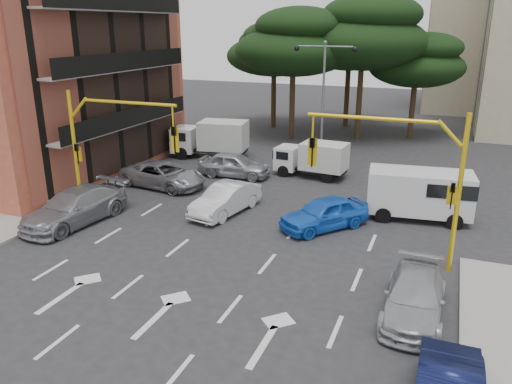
{
  "coord_description": "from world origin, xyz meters",
  "views": [
    {
      "loc": [
        8.01,
        -16.51,
        8.86
      ],
      "look_at": [
        0.11,
        3.6,
        1.6
      ],
      "focal_mm": 35.0,
      "sensor_mm": 36.0,
      "label": 1
    }
  ],
  "objects_px": {
    "car_silver_wagon": "(75,207)",
    "car_white_hatch": "(226,199)",
    "car_silver_cross_a": "(163,175)",
    "signal_mast_right": "(409,167)",
    "car_silver_cross_b": "(234,165)",
    "signal_mast_left": "(104,138)",
    "box_truck_a": "(210,139)",
    "car_silver_parked": "(414,297)",
    "car_blue_compact": "(324,213)",
    "van_white": "(419,195)",
    "box_truck_b": "(311,159)",
    "street_lamp_center": "(324,80)"
  },
  "relations": [
    {
      "from": "car_silver_wagon",
      "to": "box_truck_b",
      "type": "bearing_deg",
      "value": 61.06
    },
    {
      "from": "car_silver_wagon",
      "to": "car_silver_cross_a",
      "type": "distance_m",
      "value": 6.35
    },
    {
      "from": "box_truck_a",
      "to": "box_truck_b",
      "type": "bearing_deg",
      "value": -112.71
    },
    {
      "from": "signal_mast_right",
      "to": "car_silver_cross_b",
      "type": "height_order",
      "value": "signal_mast_right"
    },
    {
      "from": "signal_mast_right",
      "to": "car_silver_parked",
      "type": "distance_m",
      "value": 4.95
    },
    {
      "from": "car_silver_wagon",
      "to": "car_white_hatch",
      "type": "bearing_deg",
      "value": 39.04
    },
    {
      "from": "car_blue_compact",
      "to": "car_silver_wagon",
      "type": "relative_size",
      "value": 0.78
    },
    {
      "from": "signal_mast_right",
      "to": "signal_mast_left",
      "type": "distance_m",
      "value": 13.61
    },
    {
      "from": "signal_mast_right",
      "to": "car_silver_parked",
      "type": "xyz_separation_m",
      "value": [
        0.8,
        -3.67,
        -3.23
      ]
    },
    {
      "from": "car_white_hatch",
      "to": "car_blue_compact",
      "type": "relative_size",
      "value": 1.02
    },
    {
      "from": "signal_mast_right",
      "to": "car_white_hatch",
      "type": "bearing_deg",
      "value": 164.02
    },
    {
      "from": "car_silver_cross_a",
      "to": "box_truck_b",
      "type": "bearing_deg",
      "value": -47.89
    },
    {
      "from": "signal_mast_left",
      "to": "car_blue_compact",
      "type": "relative_size",
      "value": 1.41
    },
    {
      "from": "van_white",
      "to": "signal_mast_right",
      "type": "bearing_deg",
      "value": -9.3
    },
    {
      "from": "signal_mast_left",
      "to": "car_silver_cross_b",
      "type": "height_order",
      "value": "signal_mast_left"
    },
    {
      "from": "signal_mast_left",
      "to": "box_truck_b",
      "type": "relative_size",
      "value": 1.36
    },
    {
      "from": "signal_mast_left",
      "to": "car_silver_cross_a",
      "type": "xyz_separation_m",
      "value": [
        -0.14,
        5.01,
        -3.17
      ]
    },
    {
      "from": "car_silver_wagon",
      "to": "car_blue_compact",
      "type": "bearing_deg",
      "value": 25.29
    },
    {
      "from": "signal_mast_left",
      "to": "box_truck_a",
      "type": "bearing_deg",
      "value": 92.82
    },
    {
      "from": "car_blue_compact",
      "to": "car_silver_cross_a",
      "type": "relative_size",
      "value": 0.84
    },
    {
      "from": "signal_mast_right",
      "to": "box_truck_a",
      "type": "xyz_separation_m",
      "value": [
        -14.2,
        12.01,
        -2.58
      ]
    },
    {
      "from": "car_silver_cross_a",
      "to": "car_silver_parked",
      "type": "bearing_deg",
      "value": -113.32
    },
    {
      "from": "car_silver_cross_b",
      "to": "van_white",
      "type": "bearing_deg",
      "value": -109.26
    },
    {
      "from": "car_blue_compact",
      "to": "box_truck_a",
      "type": "bearing_deg",
      "value": 176.55
    },
    {
      "from": "car_silver_cross_b",
      "to": "box_truck_a",
      "type": "relative_size",
      "value": 0.83
    },
    {
      "from": "car_silver_wagon",
      "to": "car_silver_parked",
      "type": "bearing_deg",
      "value": -1.69
    },
    {
      "from": "car_silver_cross_b",
      "to": "car_silver_cross_a",
      "type": "bearing_deg",
      "value": 134.91
    },
    {
      "from": "van_white",
      "to": "box_truck_a",
      "type": "relative_size",
      "value": 0.9
    },
    {
      "from": "car_silver_cross_b",
      "to": "signal_mast_right",
      "type": "bearing_deg",
      "value": -131.21
    },
    {
      "from": "signal_mast_right",
      "to": "car_white_hatch",
      "type": "relative_size",
      "value": 1.37
    },
    {
      "from": "box_truck_a",
      "to": "car_silver_parked",
      "type": "bearing_deg",
      "value": -145.15
    },
    {
      "from": "signal_mast_left",
      "to": "car_silver_cross_a",
      "type": "distance_m",
      "value": 5.93
    },
    {
      "from": "car_silver_cross_b",
      "to": "van_white",
      "type": "height_order",
      "value": "van_white"
    },
    {
      "from": "car_silver_wagon",
      "to": "box_truck_a",
      "type": "bearing_deg",
      "value": 95.1
    },
    {
      "from": "signal_mast_right",
      "to": "car_blue_compact",
      "type": "height_order",
      "value": "signal_mast_right"
    },
    {
      "from": "signal_mast_left",
      "to": "box_truck_b",
      "type": "xyz_separation_m",
      "value": [
        7.22,
        10.09,
        -2.8
      ]
    },
    {
      "from": "signal_mast_left",
      "to": "car_silver_cross_a",
      "type": "height_order",
      "value": "signal_mast_left"
    },
    {
      "from": "car_silver_parked",
      "to": "van_white",
      "type": "bearing_deg",
      "value": 93.66
    },
    {
      "from": "car_white_hatch",
      "to": "car_blue_compact",
      "type": "distance_m",
      "value": 5.01
    },
    {
      "from": "street_lamp_center",
      "to": "car_silver_parked",
      "type": "distance_m",
      "value": 19.82
    },
    {
      "from": "signal_mast_right",
      "to": "street_lamp_center",
      "type": "relative_size",
      "value": 0.77
    },
    {
      "from": "car_white_hatch",
      "to": "van_white",
      "type": "xyz_separation_m",
      "value": [
        8.88,
        2.76,
        0.47
      ]
    },
    {
      "from": "signal_mast_right",
      "to": "car_silver_wagon",
      "type": "relative_size",
      "value": 1.1
    },
    {
      "from": "car_silver_parked",
      "to": "box_truck_a",
      "type": "distance_m",
      "value": 21.7
    },
    {
      "from": "signal_mast_right",
      "to": "car_white_hatch",
      "type": "height_order",
      "value": "signal_mast_right"
    },
    {
      "from": "signal_mast_right",
      "to": "car_silver_cross_b",
      "type": "relative_size",
      "value": 1.36
    },
    {
      "from": "car_silver_wagon",
      "to": "box_truck_b",
      "type": "xyz_separation_m",
      "value": [
        8.27,
        11.37,
        0.29
      ]
    },
    {
      "from": "car_silver_wagon",
      "to": "box_truck_a",
      "type": "distance_m",
      "value": 13.31
    },
    {
      "from": "car_silver_wagon",
      "to": "signal_mast_right",
      "type": "bearing_deg",
      "value": 12.08
    },
    {
      "from": "signal_mast_right",
      "to": "box_truck_b",
      "type": "xyz_separation_m",
      "value": [
        -6.39,
        10.09,
        -2.8
      ]
    }
  ]
}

